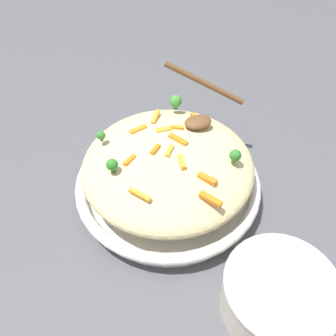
{
  "coord_description": "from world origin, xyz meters",
  "views": [
    {
      "loc": [
        -0.16,
        -0.44,
        0.58
      ],
      "look_at": [
        0.0,
        0.0,
        0.08
      ],
      "focal_mm": 37.72,
      "sensor_mm": 36.0,
      "label": 1
    }
  ],
  "objects": [
    {
      "name": "carrot_piece_5",
      "position": [
        0.03,
        0.02,
        0.13
      ],
      "size": [
        0.03,
        0.04,
        0.01
      ],
      "primitive_type": "cube",
      "rotation": [
        0.0,
        0.0,
        5.24
      ],
      "color": "orange",
      "rests_on": "pasta_mound"
    },
    {
      "name": "carrot_piece_0",
      "position": [
        -0.02,
        0.01,
        0.13
      ],
      "size": [
        0.03,
        0.02,
        0.01
      ],
      "primitive_type": "cube",
      "rotation": [
        0.0,
        0.0,
        3.85
      ],
      "color": "orange",
      "rests_on": "pasta_mound"
    },
    {
      "name": "carrot_piece_8",
      "position": [
        0.04,
        0.05,
        0.13
      ],
      "size": [
        0.03,
        0.02,
        0.01
      ],
      "primitive_type": "cube",
      "rotation": [
        0.0,
        0.0,
        5.79
      ],
      "color": "orange",
      "rests_on": "pasta_mound"
    },
    {
      "name": "serving_bowl",
      "position": [
        0.0,
        0.0,
        0.03
      ],
      "size": [
        0.37,
        0.37,
        0.05
      ],
      "color": "white",
      "rests_on": "ground_plane"
    },
    {
      "name": "pasta_mound",
      "position": [
        0.0,
        0.0,
        0.08
      ],
      "size": [
        0.33,
        0.33,
        0.09
      ],
      "primitive_type": "ellipsoid",
      "color": "#DBC689",
      "rests_on": "serving_bowl"
    },
    {
      "name": "broccoli_floret_3",
      "position": [
        -0.11,
        -0.01,
        0.14
      ],
      "size": [
        0.02,
        0.02,
        0.03
      ],
      "color": "#296820",
      "rests_on": "pasta_mound"
    },
    {
      "name": "broccoli_floret_2",
      "position": [
        0.06,
        0.12,
        0.14
      ],
      "size": [
        0.03,
        0.03,
        0.03
      ],
      "color": "#377928",
      "rests_on": "pasta_mound"
    },
    {
      "name": "carrot_piece_12",
      "position": [
        0.04,
        -0.09,
        0.12
      ],
      "size": [
        0.03,
        0.03,
        0.01
      ],
      "primitive_type": "cube",
      "rotation": [
        0.0,
        0.0,
        2.2
      ],
      "color": "orange",
      "rests_on": "pasta_mound"
    },
    {
      "name": "carrot_piece_4",
      "position": [
        0.03,
        -0.13,
        0.12
      ],
      "size": [
        0.03,
        0.04,
        0.01
      ],
      "primitive_type": "cube",
      "rotation": [
        0.0,
        0.0,
        5.29
      ],
      "color": "orange",
      "rests_on": "pasta_mound"
    },
    {
      "name": "carrot_piece_1",
      "position": [
        -0.0,
        -0.01,
        0.13
      ],
      "size": [
        0.02,
        0.03,
        0.01
      ],
      "primitive_type": "cube",
      "rotation": [
        0.0,
        0.0,
        0.88
      ],
      "color": "orange",
      "rests_on": "pasta_mound"
    },
    {
      "name": "companion_bowl",
      "position": [
        0.08,
        -0.29,
        0.05
      ],
      "size": [
        0.18,
        0.18,
        0.09
      ],
      "color": "beige",
      "rests_on": "ground_plane"
    },
    {
      "name": "carrot_piece_7",
      "position": [
        0.01,
        0.06,
        0.13
      ],
      "size": [
        0.03,
        0.01,
        0.01
      ],
      "primitive_type": "cube",
      "rotation": [
        0.0,
        0.0,
        3.05
      ],
      "color": "orange",
      "rests_on": "pasta_mound"
    },
    {
      "name": "carrot_piece_3",
      "position": [
        -0.08,
        -0.08,
        0.12
      ],
      "size": [
        0.03,
        0.04,
        0.01
      ],
      "primitive_type": "cube",
      "rotation": [
        0.0,
        0.0,
        5.36
      ],
      "color": "orange",
      "rests_on": "pasta_mound"
    },
    {
      "name": "carrot_piece_6",
      "position": [
        0.01,
        0.1,
        0.12
      ],
      "size": [
        0.03,
        0.04,
        0.01
      ],
      "primitive_type": "cube",
      "rotation": [
        0.0,
        0.0,
        0.97
      ],
      "color": "orange",
      "rests_on": "pasta_mound"
    },
    {
      "name": "carrot_piece_10",
      "position": [
        -0.03,
        0.08,
        0.12
      ],
      "size": [
        0.04,
        0.02,
        0.01
      ],
      "primitive_type": "cube",
      "rotation": [
        0.0,
        0.0,
        0.23
      ],
      "color": "orange",
      "rests_on": "pasta_mound"
    },
    {
      "name": "serving_spoon",
      "position": [
        0.1,
        0.07,
        0.15
      ],
      "size": [
        0.15,
        0.14,
        0.09
      ],
      "color": "brown",
      "rests_on": "pasta_mound"
    },
    {
      "name": "broccoli_floret_1",
      "position": [
        0.11,
        -0.06,
        0.13
      ],
      "size": [
        0.02,
        0.02,
        0.03
      ],
      "color": "#296820",
      "rests_on": "pasta_mound"
    },
    {
      "name": "carrot_piece_9",
      "position": [
        0.09,
        0.07,
        0.12
      ],
      "size": [
        0.02,
        0.03,
        0.01
      ],
      "primitive_type": "cube",
      "rotation": [
        0.0,
        0.0,
        1.86
      ],
      "color": "orange",
      "rests_on": "pasta_mound"
    },
    {
      "name": "carrot_piece_2",
      "position": [
        -0.07,
        0.0,
        0.12
      ],
      "size": [
        0.03,
        0.02,
        0.01
      ],
      "primitive_type": "cube",
      "rotation": [
        0.0,
        0.0,
        3.72
      ],
      "color": "orange",
      "rests_on": "pasta_mound"
    },
    {
      "name": "broccoli_floret_0",
      "position": [
        -0.11,
        0.07,
        0.13
      ],
      "size": [
        0.02,
        0.02,
        0.02
      ],
      "color": "#296820",
      "rests_on": "pasta_mound"
    },
    {
      "name": "ground_plane",
      "position": [
        0.0,
        0.0,
        0.0
      ],
      "size": [
        2.4,
        2.4,
        0.0
      ],
      "primitive_type": "plane",
      "color": "#4C4C51"
    },
    {
      "name": "carrot_piece_11",
      "position": [
        0.01,
        -0.04,
        0.13
      ],
      "size": [
        0.01,
        0.03,
        0.01
      ],
      "primitive_type": "cube",
      "rotation": [
        0.0,
        0.0,
        4.58
      ],
      "color": "orange",
      "rests_on": "pasta_mound"
    }
  ]
}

